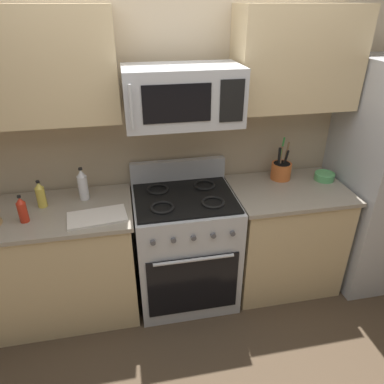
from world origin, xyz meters
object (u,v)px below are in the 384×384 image
Objects in this scene: microwave at (183,95)px; bottle_oil at (41,195)px; utensil_crock at (281,170)px; prep_bowl at (324,176)px; range_oven at (185,246)px; bottle_vinegar at (83,185)px; bottle_hot_sauce at (22,210)px; cutting_board at (97,217)px.

microwave is 1.20m from bottle_oil.
utensil_crock is 0.36m from prep_bowl.
prep_bowl is (2.18, 0.01, -0.06)m from bottle_oil.
range_oven is 0.92m from bottle_vinegar.
utensil_crock is at bearing 8.36° from bottle_hot_sauce.
range_oven is at bearing 5.42° from bottle_hot_sauce.
utensil_crock is at bearing 1.58° from bottle_vinegar.
microwave is 0.99m from cutting_board.
bottle_hot_sauce reaches higher than cutting_board.
bottle_vinegar is at bearing 33.02° from bottle_hot_sauce.
bottle_oil is (-0.28, -0.06, -0.02)m from bottle_vinegar.
microwave is 1.95× the size of cutting_board.
bottle_hot_sauce is at bearing -175.21° from prep_bowl.
prep_bowl reaches higher than cutting_board.
range_oven is 1.22m from bottle_hot_sauce.
range_oven is 1.44× the size of microwave.
bottle_oil is (0.08, 0.18, 0.00)m from bottle_hot_sauce.
utensil_crock reaches higher than range_oven.
cutting_board is at bearing -167.15° from utensil_crock.
cutting_board is 1.91× the size of bottle_oil.
bottle_vinegar is at bearing 171.55° from microwave.
microwave is at bearing -169.76° from utensil_crock.
bottle_oil is 2.18m from prep_bowl.
bottle_vinegar is at bearing 108.82° from cutting_board.
bottle_vinegar reaches higher than bottle_oil.
bottle_hot_sauce is 0.96× the size of bottle_oil.
bottle_vinegar reaches higher than range_oven.
cutting_board is 1.81m from prep_bowl.
range_oven is at bearing -4.46° from bottle_oil.
utensil_crock is 1.76× the size of bottle_hot_sauce.
bottle_hot_sauce reaches higher than range_oven.
bottle_hot_sauce is (-0.47, 0.05, 0.08)m from cutting_board.
microwave is 1.28m from bottle_hot_sauce.
utensil_crock is 1.50m from cutting_board.
microwave is (-0.00, 0.03, 1.19)m from range_oven.
utensil_crock is 0.88× the size of cutting_board.
utensil_crock is at bearing 164.78° from prep_bowl.
bottle_hot_sauce is 2.27m from prep_bowl.
microwave is 3.73× the size of bottle_oil.
bottle_vinegar is 0.29m from bottle_oil.
microwave is 1.38m from prep_bowl.
range_oven is 5.37× the size of bottle_oil.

